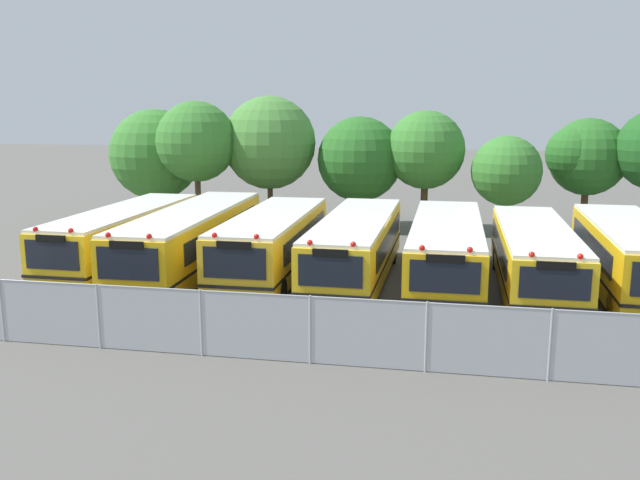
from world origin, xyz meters
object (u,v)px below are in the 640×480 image
(tree_5, at_px, (506,171))
(tree_4, at_px, (424,152))
(school_bus_3, at_px, (356,247))
(school_bus_6, at_px, (629,257))
(school_bus_5, at_px, (534,256))
(tree_0, at_px, (157,155))
(tree_3, at_px, (362,159))
(school_bus_4, at_px, (446,251))
(school_bus_1, at_px, (192,240))
(school_bus_2, at_px, (273,244))
(tree_1, at_px, (196,142))
(tree_6, at_px, (584,156))
(tree_2, at_px, (267,142))
(school_bus_0, at_px, (124,237))
(traffic_cone, at_px, (582,364))

(tree_5, bearing_deg, tree_4, 167.45)
(school_bus_3, bearing_deg, school_bus_6, -179.37)
(school_bus_5, bearing_deg, tree_0, -29.46)
(tree_3, relative_size, tree_4, 0.95)
(tree_5, bearing_deg, school_bus_3, -120.41)
(school_bus_3, distance_m, school_bus_4, 3.35)
(school_bus_1, relative_size, tree_5, 2.26)
(school_bus_2, relative_size, tree_3, 1.63)
(school_bus_5, height_order, school_bus_6, school_bus_6)
(school_bus_3, height_order, tree_4, tree_4)
(tree_1, bearing_deg, tree_5, 3.37)
(school_bus_2, distance_m, tree_6, 18.43)
(school_bus_4, height_order, tree_2, tree_2)
(school_bus_2, bearing_deg, tree_5, -131.99)
(tree_3, height_order, tree_6, tree_3)
(school_bus_3, relative_size, tree_2, 1.51)
(tree_2, bearing_deg, tree_6, 3.43)
(school_bus_1, height_order, tree_4, tree_4)
(school_bus_1, distance_m, tree_4, 14.57)
(school_bus_2, bearing_deg, tree_3, -99.70)
(school_bus_3, distance_m, tree_5, 12.30)
(tree_2, relative_size, tree_5, 1.39)
(school_bus_1, height_order, school_bus_6, school_bus_1)
(tree_0, relative_size, tree_6, 1.07)
(school_bus_6, xyz_separation_m, tree_6, (0.51, 12.29, 2.60))
(tree_1, bearing_deg, school_bus_1, -70.29)
(school_bus_2, height_order, tree_5, tree_5)
(tree_1, height_order, tree_5, tree_1)
(school_bus_1, relative_size, school_bus_6, 1.18)
(school_bus_0, relative_size, tree_2, 1.44)
(tree_0, xyz_separation_m, tree_3, (11.45, 0.76, -0.12))
(school_bus_3, distance_m, school_bus_6, 9.62)
(tree_0, bearing_deg, tree_4, 2.22)
(tree_0, bearing_deg, tree_1, -24.64)
(tree_0, relative_size, tree_2, 0.90)
(tree_6, bearing_deg, school_bus_0, -148.13)
(school_bus_0, bearing_deg, tree_6, -147.73)
(tree_5, bearing_deg, tree_6, 24.80)
(school_bus_4, distance_m, tree_5, 10.94)
(traffic_cone, bearing_deg, school_bus_4, 114.19)
(school_bus_3, distance_m, school_bus_5, 6.44)
(tree_3, xyz_separation_m, tree_6, (11.46, 0.71, 0.25))
(tree_3, bearing_deg, school_bus_0, -125.34)
(school_bus_0, height_order, school_bus_5, school_bus_0)
(tree_6, bearing_deg, tree_2, -176.57)
(school_bus_2, bearing_deg, school_bus_4, -178.58)
(tree_3, relative_size, traffic_cone, 13.00)
(tree_1, height_order, tree_6, tree_1)
(school_bus_2, bearing_deg, tree_6, -137.56)
(school_bus_2, relative_size, school_bus_3, 0.91)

